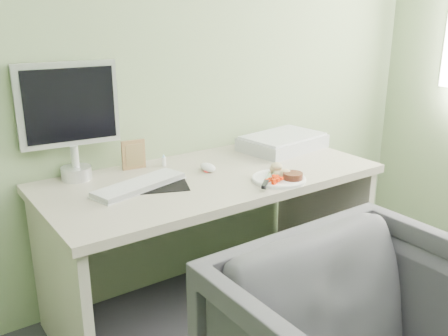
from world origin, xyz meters
TOP-DOWN VIEW (x-y plane):
  - wall_back at (0.00, 2.00)m, footprint 3.50×0.00m
  - desk at (0.00, 1.62)m, footprint 1.60×0.75m
  - plate at (0.21, 1.37)m, footprint 0.25×0.25m
  - steak at (0.25, 1.33)m, footprint 0.10×0.10m
  - potato_pile at (0.23, 1.41)m, footprint 0.11×0.09m
  - carrot_heap at (0.15, 1.34)m, footprint 0.06×0.05m
  - steak_knife at (0.10, 1.34)m, footprint 0.18×0.16m
  - mousepad at (-0.27, 1.62)m, footprint 0.28×0.26m
  - keyboard at (-0.36, 1.65)m, footprint 0.46×0.24m
  - computer_mouse at (0.01, 1.67)m, footprint 0.07×0.11m
  - photo_frame at (-0.27, 1.91)m, footprint 0.12×0.03m
  - eyedrop_bottle at (-0.12, 1.87)m, footprint 0.02×0.02m
  - scanner at (0.57, 1.77)m, footprint 0.49×0.36m
  - monitor at (-0.55, 1.94)m, footprint 0.45×0.14m

SIDE VIEW (x-z plane):
  - desk at x=0.00m, z-range 0.18..0.91m
  - mousepad at x=-0.27m, z-range 0.73..0.73m
  - plate at x=0.21m, z-range 0.73..0.74m
  - keyboard at x=-0.36m, z-range 0.74..0.76m
  - computer_mouse at x=0.01m, z-range 0.73..0.77m
  - steak_knife at x=0.10m, z-range 0.75..0.76m
  - steak at x=0.25m, z-range 0.74..0.77m
  - eyedrop_bottle at x=-0.12m, z-range 0.73..0.79m
  - carrot_heap at x=0.15m, z-range 0.74..0.78m
  - scanner at x=0.57m, z-range 0.73..0.80m
  - potato_pile at x=0.23m, z-range 0.74..0.80m
  - photo_frame at x=-0.27m, z-range 0.73..0.88m
  - monitor at x=-0.55m, z-range 0.76..1.30m
  - wall_back at x=0.00m, z-range -0.40..3.10m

